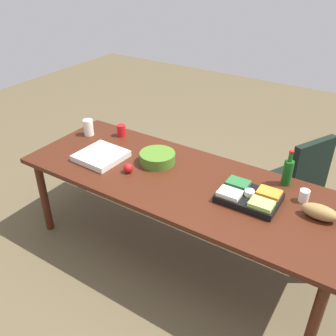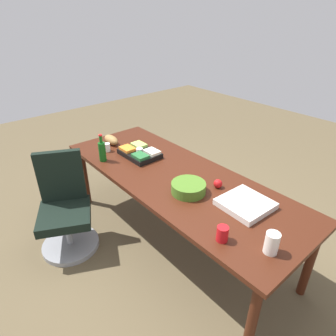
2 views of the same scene
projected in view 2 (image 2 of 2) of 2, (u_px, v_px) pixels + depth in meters
name	position (u px, v px, depth m)	size (l,w,h in m)	color
ground_plane	(175.00, 239.00, 3.08)	(10.00, 10.00, 0.00)	brown
conference_table	(175.00, 182.00, 2.74)	(2.57, 0.96, 0.77)	#401A0E
office_chair	(66.00, 214.00, 2.86)	(0.64, 0.64, 0.98)	gray
paper_cup	(107.00, 147.00, 3.15)	(0.07, 0.07, 0.09)	white
mayo_jar	(272.00, 243.00, 1.82)	(0.09, 0.09, 0.15)	white
salad_bowl	(188.00, 188.00, 2.44)	(0.29, 0.29, 0.09)	#446E21
veggie_tray	(140.00, 153.00, 3.06)	(0.42, 0.31, 0.09)	black
pizza_box	(245.00, 204.00, 2.28)	(0.36, 0.36, 0.05)	silver
bread_loaf	(111.00, 140.00, 3.32)	(0.24, 0.11, 0.10)	olive
apple_red	(218.00, 184.00, 2.51)	(0.08, 0.08, 0.08)	red
red_solo_cup	(222.00, 234.00, 1.93)	(0.08, 0.08, 0.11)	red
wine_bottle	(102.00, 151.00, 2.93)	(0.08, 0.08, 0.29)	#125216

